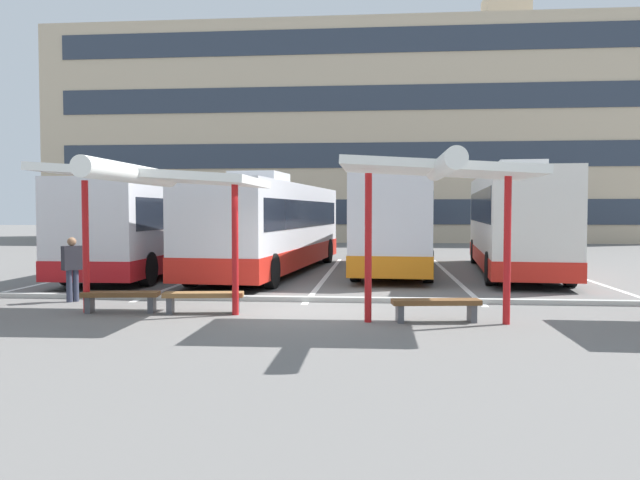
{
  "coord_description": "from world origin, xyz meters",
  "views": [
    {
      "loc": [
        1.73,
        -14.05,
        2.2
      ],
      "look_at": [
        0.15,
        3.21,
        1.4
      ],
      "focal_mm": 35.83,
      "sensor_mm": 36.0,
      "label": 1
    }
  ],
  "objects_px": {
    "coach_bus_3": "(514,222)",
    "waiting_shelter_1": "(154,179)",
    "bench_4": "(436,305)",
    "bench_3": "(203,298)",
    "waiting_shelter_2": "(439,173)",
    "waiting_passenger_0": "(72,265)",
    "coach_bus_1": "(272,228)",
    "coach_bus_2": "(396,224)",
    "coach_bus_0": "(160,226)",
    "bench_2": "(121,297)"
  },
  "relations": [
    {
      "from": "waiting_shelter_1",
      "to": "bench_3",
      "type": "distance_m",
      "value": 2.72
    },
    {
      "from": "bench_2",
      "to": "coach_bus_1",
      "type": "bearing_deg",
      "value": 79.06
    },
    {
      "from": "bench_3",
      "to": "waiting_shelter_2",
      "type": "height_order",
      "value": "waiting_shelter_2"
    },
    {
      "from": "bench_4",
      "to": "bench_3",
      "type": "bearing_deg",
      "value": 172.34
    },
    {
      "from": "coach_bus_1",
      "to": "bench_4",
      "type": "height_order",
      "value": "coach_bus_1"
    },
    {
      "from": "coach_bus_3",
      "to": "waiting_shelter_2",
      "type": "height_order",
      "value": "coach_bus_3"
    },
    {
      "from": "waiting_passenger_0",
      "to": "coach_bus_3",
      "type": "bearing_deg",
      "value": 34.21
    },
    {
      "from": "coach_bus_3",
      "to": "waiting_shelter_1",
      "type": "xyz_separation_m",
      "value": [
        -9.39,
        -10.05,
        1.05
      ]
    },
    {
      "from": "coach_bus_1",
      "to": "coach_bus_2",
      "type": "bearing_deg",
      "value": 10.5
    },
    {
      "from": "coach_bus_1",
      "to": "waiting_shelter_2",
      "type": "bearing_deg",
      "value": -64.09
    },
    {
      "from": "coach_bus_2",
      "to": "bench_3",
      "type": "relative_size",
      "value": 5.97
    },
    {
      "from": "waiting_shelter_2",
      "to": "coach_bus_3",
      "type": "bearing_deg",
      "value": 71.25
    },
    {
      "from": "coach_bus_2",
      "to": "coach_bus_1",
      "type": "bearing_deg",
      "value": -169.5
    },
    {
      "from": "bench_2",
      "to": "bench_4",
      "type": "height_order",
      "value": "same"
    },
    {
      "from": "bench_3",
      "to": "waiting_shelter_1",
      "type": "bearing_deg",
      "value": -154.18
    },
    {
      "from": "coach_bus_1",
      "to": "waiting_shelter_2",
      "type": "xyz_separation_m",
      "value": [
        4.9,
        -10.09,
        1.32
      ]
    },
    {
      "from": "coach_bus_2",
      "to": "coach_bus_3",
      "type": "xyz_separation_m",
      "value": [
        4.11,
        -0.26,
        0.08
      ]
    },
    {
      "from": "bench_3",
      "to": "bench_4",
      "type": "distance_m",
      "value": 4.92
    },
    {
      "from": "waiting_shelter_1",
      "to": "waiting_shelter_2",
      "type": "distance_m",
      "value": 5.8
    },
    {
      "from": "bench_2",
      "to": "bench_3",
      "type": "distance_m",
      "value": 1.8
    },
    {
      "from": "coach_bus_3",
      "to": "waiting_shelter_1",
      "type": "height_order",
      "value": "coach_bus_3"
    },
    {
      "from": "bench_2",
      "to": "waiting_shelter_1",
      "type": "bearing_deg",
      "value": -21.26
    },
    {
      "from": "bench_3",
      "to": "coach_bus_0",
      "type": "bearing_deg",
      "value": 114.47
    },
    {
      "from": "waiting_passenger_0",
      "to": "bench_3",
      "type": "bearing_deg",
      "value": -20.98
    },
    {
      "from": "coach_bus_3",
      "to": "bench_4",
      "type": "relative_size",
      "value": 6.38
    },
    {
      "from": "coach_bus_0",
      "to": "waiting_passenger_0",
      "type": "relative_size",
      "value": 7.79
    },
    {
      "from": "waiting_shelter_2",
      "to": "waiting_passenger_0",
      "type": "bearing_deg",
      "value": 164.08
    },
    {
      "from": "waiting_shelter_2",
      "to": "waiting_passenger_0",
      "type": "distance_m",
      "value": 9.05
    },
    {
      "from": "waiting_shelter_2",
      "to": "waiting_passenger_0",
      "type": "relative_size",
      "value": 2.75
    },
    {
      "from": "bench_4",
      "to": "coach_bus_0",
      "type": "bearing_deg",
      "value": 132.76
    },
    {
      "from": "waiting_shelter_2",
      "to": "coach_bus_2",
      "type": "bearing_deg",
      "value": 92.59
    },
    {
      "from": "coach_bus_2",
      "to": "waiting_passenger_0",
      "type": "height_order",
      "value": "coach_bus_2"
    },
    {
      "from": "waiting_shelter_1",
      "to": "waiting_passenger_0",
      "type": "xyz_separation_m",
      "value": [
        -2.71,
        1.82,
        -1.97
      ]
    },
    {
      "from": "coach_bus_0",
      "to": "coach_bus_2",
      "type": "bearing_deg",
      "value": 5.35
    },
    {
      "from": "coach_bus_0",
      "to": "bench_3",
      "type": "distance_m",
      "value": 10.06
    },
    {
      "from": "coach_bus_1",
      "to": "bench_2",
      "type": "height_order",
      "value": "coach_bus_1"
    },
    {
      "from": "coach_bus_0",
      "to": "waiting_shelter_1",
      "type": "height_order",
      "value": "coach_bus_0"
    },
    {
      "from": "coach_bus_2",
      "to": "bench_4",
      "type": "distance_m",
      "value": 10.63
    },
    {
      "from": "coach_bus_3",
      "to": "coach_bus_0",
      "type": "bearing_deg",
      "value": -177.57
    },
    {
      "from": "coach_bus_0",
      "to": "bench_2",
      "type": "xyz_separation_m",
      "value": [
        2.33,
        -9.16,
        -1.3
      ]
    },
    {
      "from": "coach_bus_3",
      "to": "waiting_shelter_2",
      "type": "relative_size",
      "value": 2.64
    },
    {
      "from": "waiting_shelter_2",
      "to": "coach_bus_1",
      "type": "bearing_deg",
      "value": 115.91
    },
    {
      "from": "bench_2",
      "to": "bench_3",
      "type": "height_order",
      "value": "same"
    },
    {
      "from": "waiting_shelter_2",
      "to": "waiting_shelter_1",
      "type": "bearing_deg",
      "value": 174.08
    },
    {
      "from": "waiting_shelter_1",
      "to": "coach_bus_1",
      "type": "bearing_deg",
      "value": 84.78
    },
    {
      "from": "waiting_shelter_1",
      "to": "waiting_shelter_2",
      "type": "height_order",
      "value": "waiting_shelter_2"
    },
    {
      "from": "coach_bus_0",
      "to": "bench_3",
      "type": "xyz_separation_m",
      "value": [
        4.13,
        -9.08,
        -1.3
      ]
    },
    {
      "from": "coach_bus_2",
      "to": "bench_3",
      "type": "xyz_separation_m",
      "value": [
        -4.38,
        -9.88,
        -1.4
      ]
    },
    {
      "from": "coach_bus_1",
      "to": "coach_bus_3",
      "type": "bearing_deg",
      "value": 3.72
    },
    {
      "from": "bench_3",
      "to": "bench_4",
      "type": "xyz_separation_m",
      "value": [
        4.87,
        -0.66,
        0.0
      ]
    }
  ]
}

